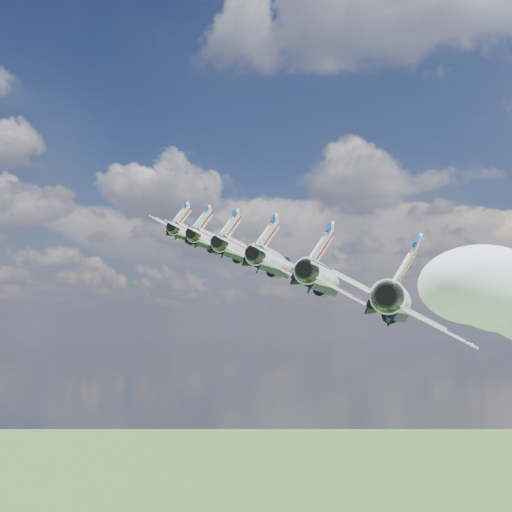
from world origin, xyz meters
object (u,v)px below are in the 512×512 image
at_px(jet_2, 240,251).
at_px(jet_5, 396,302).
at_px(jet_3, 275,262).
at_px(jet_4, 324,278).
at_px(jet_0, 192,235).
at_px(jet_1, 213,242).

bearing_deg(jet_2, jet_5, -53.26).
relative_size(jet_3, jet_4, 1.00).
xyz_separation_m(jet_0, jet_2, (15.00, -16.52, -5.10)).
distance_m(jet_4, jet_5, 11.44).
distance_m(jet_0, jet_5, 57.22).
relative_size(jet_2, jet_5, 1.00).
distance_m(jet_2, jet_3, 11.44).
height_order(jet_0, jet_1, jet_0).
bearing_deg(jet_0, jet_2, -53.26).
bearing_deg(jet_4, jet_2, 126.74).
relative_size(jet_0, jet_4, 1.00).
relative_size(jet_2, jet_4, 1.00).
distance_m(jet_0, jet_4, 45.77).
height_order(jet_1, jet_4, jet_1).
distance_m(jet_1, jet_5, 45.77).
xyz_separation_m(jet_1, jet_5, (29.99, -33.04, -10.21)).
relative_size(jet_2, jet_3, 1.00).
xyz_separation_m(jet_0, jet_4, (29.99, -33.04, -10.21)).
bearing_deg(jet_1, jet_5, -53.26).
relative_size(jet_3, jet_5, 1.00).
relative_size(jet_1, jet_2, 1.00).
height_order(jet_0, jet_3, jet_0).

